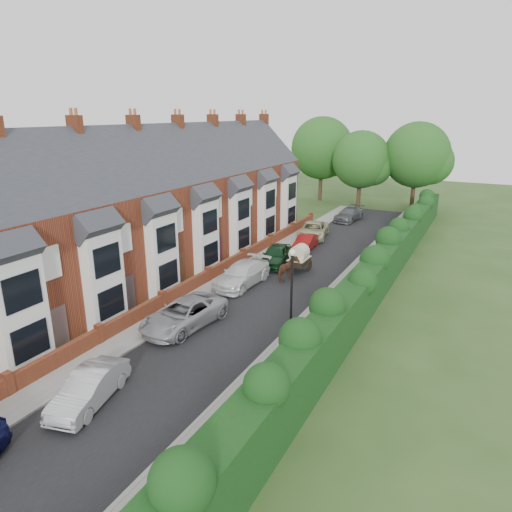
% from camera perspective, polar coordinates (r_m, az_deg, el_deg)
% --- Properties ---
extents(ground, '(140.00, 140.00, 0.00)m').
position_cam_1_polar(ground, '(21.71, -8.62, -13.90)').
color(ground, '#2D4C1E').
rests_on(ground, ground).
extents(road, '(6.00, 58.00, 0.02)m').
position_cam_1_polar(road, '(30.49, 2.73, -4.13)').
color(road, black).
rests_on(road, ground).
extents(pavement_hedge_side, '(2.20, 58.00, 0.12)m').
position_cam_1_polar(pavement_hedge_side, '(29.14, 10.10, -5.35)').
color(pavement_hedge_side, gray).
rests_on(pavement_hedge_side, ground).
extents(pavement_house_side, '(1.70, 58.00, 0.12)m').
position_cam_1_polar(pavement_house_side, '(32.14, -3.53, -2.88)').
color(pavement_house_side, gray).
rests_on(pavement_house_side, ground).
extents(kerb_hedge_side, '(0.18, 58.00, 0.13)m').
position_cam_1_polar(kerb_hedge_side, '(29.43, 8.15, -5.00)').
color(kerb_hedge_side, gray).
rests_on(kerb_hedge_side, ground).
extents(kerb_house_side, '(0.18, 58.00, 0.13)m').
position_cam_1_polar(kerb_house_side, '(31.76, -2.28, -3.11)').
color(kerb_house_side, gray).
rests_on(kerb_house_side, ground).
extents(hedge, '(2.10, 58.00, 2.85)m').
position_cam_1_polar(hedge, '(28.16, 13.76, -3.04)').
color(hedge, '#103412').
rests_on(hedge, ground).
extents(terrace_row, '(9.05, 40.50, 11.50)m').
position_cam_1_polar(terrace_row, '(33.88, -14.13, 5.45)').
color(terrace_row, brown).
rests_on(terrace_row, ground).
extents(garden_wall_row, '(0.35, 40.35, 1.10)m').
position_cam_1_polar(garden_wall_row, '(31.71, -6.02, -2.47)').
color(garden_wall_row, brown).
rests_on(garden_wall_row, ground).
extents(lamppost, '(0.32, 0.32, 5.16)m').
position_cam_1_polar(lamppost, '(21.86, 4.47, -3.86)').
color(lamppost, black).
rests_on(lamppost, ground).
extents(tree_far_left, '(7.14, 6.80, 9.29)m').
position_cam_1_polar(tree_far_left, '(56.88, 13.35, 11.47)').
color(tree_far_left, '#332316').
rests_on(tree_far_left, ground).
extents(tree_far_right, '(7.98, 7.60, 10.31)m').
position_cam_1_polar(tree_far_right, '(57.64, 19.84, 11.59)').
color(tree_far_right, '#332316').
rests_on(tree_far_right, ground).
extents(tree_far_back, '(8.40, 8.00, 10.82)m').
position_cam_1_polar(tree_far_back, '(61.35, 8.63, 12.99)').
color(tree_far_back, '#332316').
rests_on(tree_far_back, ground).
extents(car_silver_a, '(2.37, 4.36, 1.36)m').
position_cam_1_polar(car_silver_a, '(20.18, -20.12, -15.24)').
color(car_silver_a, '#ACACB0').
rests_on(car_silver_a, ground).
extents(car_silver_b, '(3.04, 5.63, 1.50)m').
position_cam_1_polar(car_silver_b, '(25.33, -8.97, -7.19)').
color(car_silver_b, '#9B9CA2').
rests_on(car_silver_b, ground).
extents(car_white, '(2.35, 5.35, 1.53)m').
position_cam_1_polar(car_white, '(30.94, -1.78, -2.30)').
color(car_white, silver).
rests_on(car_white, ground).
extents(car_green, '(2.57, 4.76, 1.54)m').
position_cam_1_polar(car_green, '(35.08, 2.51, 0.12)').
color(car_green, black).
rests_on(car_green, ground).
extents(car_red, '(1.69, 3.96, 1.27)m').
position_cam_1_polar(car_red, '(39.13, 6.19, 1.67)').
color(car_red, maroon).
rests_on(car_red, ground).
extents(car_beige, '(3.40, 5.60, 1.45)m').
position_cam_1_polar(car_beige, '(43.00, 7.18, 3.21)').
color(car_beige, '#BFB889').
rests_on(car_beige, ground).
extents(car_grey, '(2.44, 5.04, 1.41)m').
position_cam_1_polar(car_grey, '(50.61, 11.55, 5.14)').
color(car_grey, '#515358').
rests_on(car_grey, ground).
extents(horse, '(1.07, 2.01, 1.63)m').
position_cam_1_polar(horse, '(31.80, 4.01, -1.68)').
color(horse, '#52301E').
rests_on(horse, ground).
extents(horse_cart, '(1.29, 2.86, 2.06)m').
position_cam_1_polar(horse_cart, '(33.51, 5.44, -0.05)').
color(horse_cart, black).
rests_on(horse_cart, ground).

